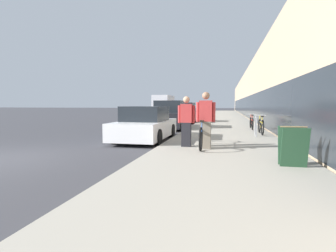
{
  "coord_description": "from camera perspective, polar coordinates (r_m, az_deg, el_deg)",
  "views": [
    {
      "loc": [
        6.06,
        -5.66,
        1.48
      ],
      "look_at": [
        2.17,
        11.91,
        0.01
      ],
      "focal_mm": 28.0,
      "sensor_mm": 36.0,
      "label": 1
    }
  ],
  "objects": [
    {
      "name": "sidewalk_slab",
      "position": [
        26.7,
        12.4,
        1.5
      ],
      "size": [
        4.35,
        70.0,
        0.1
      ],
      "color": "gray",
      "rests_on": "ground"
    },
    {
      "name": "storefront_facade",
      "position": [
        35.42,
        24.31,
        6.26
      ],
      "size": [
        10.01,
        70.0,
        5.44
      ],
      "color": "tan",
      "rests_on": "ground"
    },
    {
      "name": "tandem_bicycle",
      "position": [
        8.66,
        7.69,
        -1.95
      ],
      "size": [
        0.52,
        2.52,
        0.91
      ],
      "color": "black",
      "rests_on": "sidewalk_slab"
    },
    {
      "name": "person_rider",
      "position": [
        8.3,
        8.19,
        1.26
      ],
      "size": [
        0.6,
        0.24,
        1.77
      ],
      "color": "#756B5B",
      "rests_on": "sidewalk_slab"
    },
    {
      "name": "person_bystander",
      "position": [
        8.6,
        4.01,
        1.0
      ],
      "size": [
        0.56,
        0.22,
        1.65
      ],
      "color": "black",
      "rests_on": "sidewalk_slab"
    },
    {
      "name": "bike_rack_hoop",
      "position": [
        12.09,
        18.59,
        0.33
      ],
      "size": [
        0.05,
        0.6,
        0.84
      ],
      "color": "gray",
      "rests_on": "sidewalk_slab"
    },
    {
      "name": "cruiser_bike_nearest",
      "position": [
        13.03,
        19.58,
        -0.02
      ],
      "size": [
        0.52,
        1.83,
        0.88
      ],
      "color": "black",
      "rests_on": "sidewalk_slab"
    },
    {
      "name": "cruiser_bike_middle",
      "position": [
        15.54,
        17.73,
        0.68
      ],
      "size": [
        0.52,
        1.79,
        0.83
      ],
      "color": "black",
      "rests_on": "sidewalk_slab"
    },
    {
      "name": "sandwich_board_sign",
      "position": [
        6.51,
        25.54,
        -3.98
      ],
      "size": [
        0.56,
        0.56,
        0.9
      ],
      "color": "#23472D",
      "rests_on": "sidewalk_slab"
    },
    {
      "name": "parked_sedan_curbside",
      "position": [
        10.9,
        -4.91,
        0.24
      ],
      "size": [
        1.91,
        4.14,
        1.41
      ],
      "color": "white",
      "rests_on": "ground"
    },
    {
      "name": "vintage_roadster_curbside",
      "position": [
        15.97,
        0.5,
        2.12
      ],
      "size": [
        1.92,
        4.02,
        1.72
      ],
      "color": "black",
      "rests_on": "ground"
    },
    {
      "name": "parked_sedan_far",
      "position": [
        21.58,
        3.65,
        2.71
      ],
      "size": [
        1.87,
        4.03,
        1.65
      ],
      "color": "maroon",
      "rests_on": "ground"
    },
    {
      "name": "moving_truck",
      "position": [
        37.17,
        -0.79,
        4.54
      ],
      "size": [
        2.25,
        6.35,
        2.75
      ],
      "color": "orange",
      "rests_on": "ground"
    }
  ]
}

